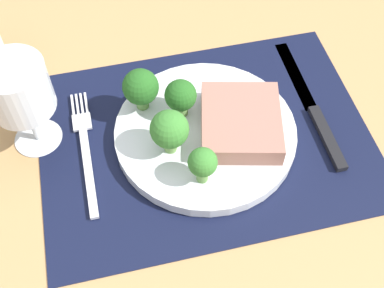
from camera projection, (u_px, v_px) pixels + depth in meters
ground_plane at (205, 145)px, 65.64cm from camera, size 140.00×110.00×3.00cm
placemat at (205, 137)px, 64.29cm from camera, size 42.09×30.97×0.30cm
plate at (205, 133)px, 63.52cm from camera, size 23.04×23.04×1.60cm
steak at (241, 122)px, 61.79cm from camera, size 12.01×12.93×2.72cm
broccoli_center at (181, 96)px, 61.78cm from camera, size 4.04×4.04×5.43cm
broccoli_front_edge at (169, 130)px, 57.98cm from camera, size 4.65×4.65×6.33cm
broccoli_near_steak at (203, 163)px, 55.97cm from camera, size 3.43×3.43×5.28cm
broccoli_near_fork at (141, 88)px, 62.16cm from camera, size 4.62×4.62×5.99cm
fork at (86, 149)px, 62.78cm from camera, size 2.40×19.20×0.50cm
knife at (314, 111)px, 66.19cm from camera, size 1.80×23.00×0.80cm
wine_glass at (19, 92)px, 56.99cm from camera, size 7.61×7.61×12.99cm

